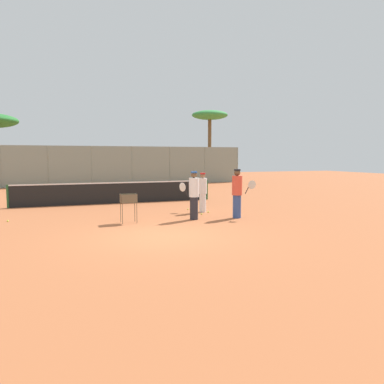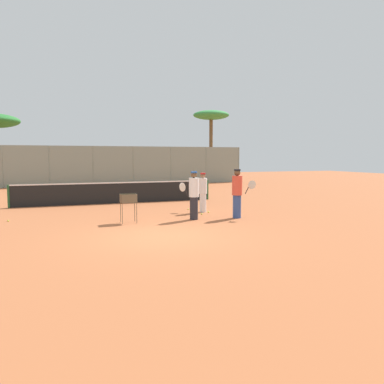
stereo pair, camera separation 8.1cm
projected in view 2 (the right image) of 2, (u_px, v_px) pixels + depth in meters
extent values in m
plane|color=#B26038|center=(162.00, 236.00, 11.07)|extent=(80.00, 80.00, 0.00)
cylinder|color=#26592D|center=(8.00, 196.00, 17.12)|extent=(0.10, 0.10, 1.07)
cylinder|color=#26592D|center=(208.00, 190.00, 20.51)|extent=(0.10, 0.10, 1.07)
cube|color=black|center=(117.00, 193.00, 18.82)|extent=(9.88, 0.01, 1.01)
cube|color=white|center=(117.00, 183.00, 18.77)|extent=(9.88, 0.02, 0.06)
cylinder|color=gray|center=(2.00, 167.00, 27.76)|extent=(0.08, 0.08, 3.20)
cylinder|color=gray|center=(49.00, 166.00, 28.89)|extent=(0.08, 0.08, 3.20)
cylinder|color=gray|center=(93.00, 166.00, 30.01)|extent=(0.08, 0.08, 3.20)
cylinder|color=gray|center=(133.00, 166.00, 31.14)|extent=(0.08, 0.08, 3.20)
cylinder|color=gray|center=(171.00, 165.00, 32.27)|extent=(0.08, 0.08, 3.20)
cylinder|color=gray|center=(206.00, 165.00, 33.39)|extent=(0.08, 0.08, 3.20)
cylinder|color=gray|center=(239.00, 165.00, 34.52)|extent=(0.08, 0.08, 3.20)
cube|color=gray|center=(93.00, 166.00, 30.01)|extent=(26.19, 0.01, 3.20)
cylinder|color=brown|center=(211.00, 150.00, 37.49)|extent=(0.35, 0.35, 6.01)
ellipsoid|color=#388E42|center=(211.00, 115.00, 37.16)|extent=(3.58, 3.58, 0.89)
cylinder|color=#334C8C|center=(237.00, 207.00, 14.33)|extent=(0.31, 0.31, 0.89)
cylinder|color=#E54C38|center=(237.00, 185.00, 14.26)|extent=(0.39, 0.39, 0.74)
sphere|color=brown|center=(237.00, 173.00, 14.21)|extent=(0.24, 0.24, 0.24)
cylinder|color=black|center=(237.00, 170.00, 14.20)|extent=(0.25, 0.25, 0.06)
cylinder|color=black|center=(247.00, 190.00, 14.17)|extent=(0.13, 0.11, 0.27)
ellipsoid|color=silver|center=(252.00, 185.00, 14.10)|extent=(0.34, 0.26, 0.43)
cylinder|color=white|center=(203.00, 203.00, 15.83)|extent=(0.28, 0.28, 0.79)
cylinder|color=white|center=(203.00, 186.00, 15.76)|extent=(0.34, 0.34, 0.66)
sphere|color=#8C6647|center=(203.00, 176.00, 15.72)|extent=(0.21, 0.21, 0.21)
cylinder|color=red|center=(203.00, 174.00, 15.71)|extent=(0.22, 0.22, 0.05)
cylinder|color=black|center=(196.00, 189.00, 15.95)|extent=(0.12, 0.13, 0.27)
ellipsoid|color=silver|center=(192.00, 184.00, 16.01)|extent=(0.28, 0.32, 0.43)
cylinder|color=#26262D|center=(194.00, 208.00, 13.97)|extent=(0.30, 0.30, 0.85)
cylinder|color=white|center=(194.00, 187.00, 13.90)|extent=(0.37, 0.37, 0.71)
sphere|color=brown|center=(194.00, 175.00, 13.85)|extent=(0.23, 0.23, 0.23)
cylinder|color=#2659B2|center=(194.00, 172.00, 13.85)|extent=(0.24, 0.24, 0.06)
cylinder|color=black|center=(186.00, 193.00, 13.68)|extent=(0.15, 0.08, 0.27)
ellipsoid|color=silver|center=(182.00, 187.00, 13.54)|extent=(0.38, 0.17, 0.43)
cylinder|color=brown|center=(122.00, 214.00, 13.04)|extent=(0.02, 0.02, 0.73)
cylinder|color=brown|center=(137.00, 213.00, 13.22)|extent=(0.02, 0.02, 0.73)
cylinder|color=brown|center=(121.00, 212.00, 13.38)|extent=(0.02, 0.02, 0.73)
cylinder|color=brown|center=(135.00, 212.00, 13.55)|extent=(0.02, 0.02, 0.73)
cube|color=brown|center=(128.00, 202.00, 13.26)|extent=(0.55, 0.40, 0.01)
cube|color=brown|center=(129.00, 199.00, 13.06)|extent=(0.55, 0.01, 0.30)
cube|color=brown|center=(127.00, 198.00, 13.43)|extent=(0.55, 0.01, 0.30)
cube|color=brown|center=(121.00, 198.00, 13.15)|extent=(0.01, 0.40, 0.30)
cube|color=brown|center=(136.00, 198.00, 13.34)|extent=(0.01, 0.40, 0.30)
sphere|color=#D1E54C|center=(126.00, 199.00, 13.31)|extent=(0.07, 0.07, 0.07)
sphere|color=#D1E54C|center=(126.00, 199.00, 13.31)|extent=(0.07, 0.07, 0.07)
sphere|color=#D1E54C|center=(126.00, 201.00, 13.34)|extent=(0.07, 0.07, 0.07)
sphere|color=#D1E54C|center=(132.00, 199.00, 13.31)|extent=(0.07, 0.07, 0.07)
sphere|color=#D1E54C|center=(127.00, 200.00, 13.09)|extent=(0.07, 0.07, 0.07)
sphere|color=#D1E54C|center=(133.00, 201.00, 13.16)|extent=(0.07, 0.07, 0.07)
sphere|color=#D1E54C|center=(132.00, 201.00, 13.23)|extent=(0.07, 0.07, 0.07)
sphere|color=#D1E54C|center=(131.00, 201.00, 13.18)|extent=(0.07, 0.07, 0.07)
sphere|color=#D1E54C|center=(128.00, 201.00, 13.21)|extent=(0.07, 0.07, 0.07)
sphere|color=#D1E54C|center=(131.00, 200.00, 13.24)|extent=(0.07, 0.07, 0.07)
sphere|color=#D1E54C|center=(134.00, 199.00, 13.36)|extent=(0.07, 0.07, 0.07)
sphere|color=#D1E54C|center=(123.00, 201.00, 13.20)|extent=(0.07, 0.07, 0.07)
sphere|color=#D1E54C|center=(202.00, 214.00, 15.16)|extent=(0.07, 0.07, 0.07)
sphere|color=#D1E54C|center=(208.00, 212.00, 15.67)|extent=(0.07, 0.07, 0.07)
sphere|color=#D1E54C|center=(188.00, 209.00, 16.55)|extent=(0.07, 0.07, 0.07)
sphere|color=#D1E54C|center=(8.00, 221.00, 13.54)|extent=(0.07, 0.07, 0.07)
cube|color=#232328|center=(155.00, 176.00, 36.37)|extent=(4.20, 1.70, 0.90)
cube|color=#33383D|center=(153.00, 168.00, 36.23)|extent=(2.20, 1.50, 0.70)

